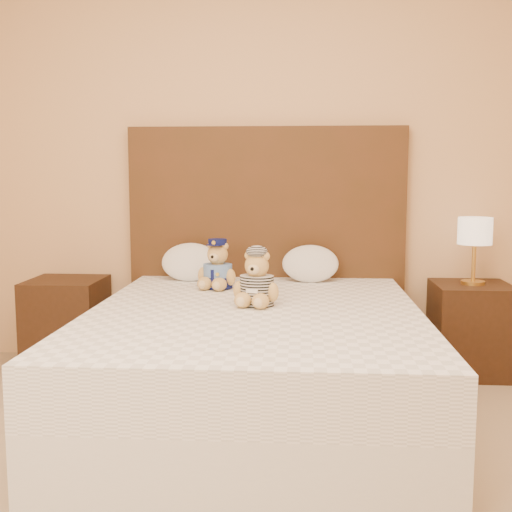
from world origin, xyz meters
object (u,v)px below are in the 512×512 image
Objects in this scene: bed at (255,363)px; nightstand_left at (67,322)px; nightstand_right at (471,329)px; lamp at (475,234)px; pillow_left at (190,260)px; pillow_right at (310,262)px; teddy_prisoner at (257,278)px; teddy_police at (218,264)px.

bed and nightstand_left have the same top height.
bed is 3.64× the size of nightstand_right.
nightstand_left is at bearing 180.00° from nightstand_right.
lamp reaches higher than pillow_left.
bed is at bearing -147.38° from lamp.
nightstand_left is at bearing -177.81° from pillow_left.
nightstand_left is 1.38× the size of lamp.
nightstand_right is at bearing 0.00° from nightstand_left.
nightstand_right is at bearing 0.00° from lamp.
pillow_right reaches higher than nightstand_right.
pillow_right is at bearing 178.23° from nightstand_right.
nightstand_left is 1.58m from pillow_right.
pillow_right reaches higher than nightstand_left.
lamp is (-0.00, 0.00, 0.57)m from nightstand_right.
lamp is 1.44× the size of teddy_prisoner.
bed is 0.42m from teddy_prisoner.
teddy_prisoner is at bearing 88.38° from bed.
nightstand_right is 1.76m from pillow_left.
teddy_prisoner is at bearing -58.00° from pillow_left.
pillow_left is 1.03× the size of pillow_right.
teddy_police reaches higher than pillow_right.
teddy_police reaches higher than teddy_prisoner.
nightstand_left is at bearing 164.36° from teddy_prisoner.
teddy_police is at bearing -152.35° from pillow_right.
lamp is 1.13× the size of pillow_left.
teddy_police is 0.60m from pillow_right.
lamp is at bearing -1.77° from pillow_right.
teddy_prisoner is at bearing -150.15° from lamp.
teddy_prisoner is 0.80m from pillow_right.
teddy_prisoner is at bearing -150.15° from nightstand_right.
nightstand_left is 2.50m from nightstand_right.
bed is 1.03m from pillow_left.
pillow_left is (0.79, 0.03, 0.40)m from nightstand_left.
pillow_right is (0.28, 0.75, -0.02)m from teddy_prisoner.
nightstand_left is at bearing -177.40° from teddy_police.
nightstand_right is at bearing 32.62° from bed.
bed is 7.09× the size of teddy_police.
teddy_police is at bearing -14.10° from nightstand_left.
teddy_prisoner reaches higher than nightstand_left.
lamp is 1.16× the size of pillow_right.
pillow_right is (-0.97, 0.03, -0.18)m from lamp.
pillow_left is 0.74m from pillow_right.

